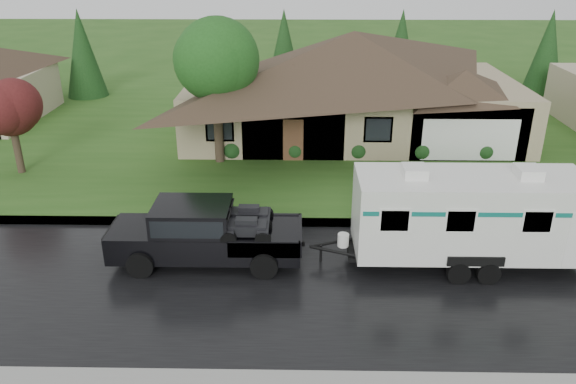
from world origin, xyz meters
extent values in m
plane|color=#2A541A|center=(0.00, 0.00, 0.00)|extent=(140.00, 140.00, 0.00)
cube|color=black|center=(0.00, -2.00, 0.01)|extent=(140.00, 8.00, 0.01)
cube|color=gray|center=(0.00, 2.25, 0.07)|extent=(140.00, 0.50, 0.15)
cube|color=#2A541A|center=(0.00, 15.00, 0.07)|extent=(140.00, 26.00, 0.15)
cube|color=tan|center=(2.00, 14.00, 1.65)|extent=(18.00, 10.00, 3.00)
pyramid|color=#392A1F|center=(2.00, 14.00, 5.75)|extent=(19.44, 10.80, 2.60)
cube|color=tan|center=(7.40, 11.00, 1.50)|extent=(5.76, 4.00, 2.70)
cylinder|color=#382B1E|center=(-4.87, 8.81, 1.62)|extent=(0.44, 0.44, 2.95)
sphere|color=#25621F|center=(-4.87, 8.81, 4.85)|extent=(4.07, 4.07, 4.07)
cylinder|color=#382B1E|center=(-14.04, 7.15, 1.10)|extent=(0.34, 0.34, 1.91)
sphere|color=#581B1B|center=(-14.04, 7.15, 3.19)|extent=(2.63, 2.63, 2.63)
sphere|color=#143814|center=(-4.30, 9.30, 0.65)|extent=(1.00, 1.00, 1.00)
sphere|color=#143814|center=(-1.15, 9.30, 0.65)|extent=(1.00, 1.00, 1.00)
sphere|color=#143814|center=(2.00, 9.30, 0.65)|extent=(1.00, 1.00, 1.00)
sphere|color=#143814|center=(5.15, 9.30, 0.65)|extent=(1.00, 1.00, 1.00)
sphere|color=#143814|center=(8.30, 9.30, 0.65)|extent=(1.00, 1.00, 1.00)
cube|color=black|center=(-4.08, -0.59, 0.83)|extent=(6.35, 2.12, 0.91)
cube|color=black|center=(-6.41, -0.59, 1.11)|extent=(1.69, 2.06, 0.37)
cube|color=black|center=(-4.51, -0.59, 1.64)|extent=(2.54, 1.99, 0.95)
cube|color=black|center=(-4.51, -0.59, 1.69)|extent=(2.33, 2.03, 0.58)
cube|color=black|center=(-2.07, -0.59, 1.04)|extent=(2.33, 2.01, 0.06)
cylinder|color=black|center=(-6.10, -1.63, 0.44)|extent=(0.89, 0.34, 0.89)
cylinder|color=black|center=(-6.10, 0.45, 0.44)|extent=(0.89, 0.34, 0.89)
cylinder|color=black|center=(-2.07, -1.63, 0.44)|extent=(0.89, 0.34, 0.89)
cylinder|color=black|center=(-2.07, 0.45, 0.44)|extent=(0.89, 0.34, 0.89)
cube|color=white|center=(4.62, -0.59, 1.88)|extent=(7.41, 2.54, 2.59)
cube|color=black|center=(4.62, -0.59, 0.42)|extent=(7.83, 1.27, 0.15)
cube|color=#0E655C|center=(4.62, -0.59, 2.45)|extent=(7.26, 2.56, 0.15)
cube|color=white|center=(2.71, -0.59, 3.35)|extent=(0.74, 0.85, 0.34)
cube|color=white|center=(6.31, -0.59, 3.35)|extent=(0.74, 0.85, 0.34)
cylinder|color=black|center=(4.14, -1.84, 0.37)|extent=(0.74, 0.25, 0.74)
cylinder|color=black|center=(4.14, 0.66, 0.37)|extent=(0.74, 0.25, 0.74)
cylinder|color=black|center=(5.09, -1.84, 0.37)|extent=(0.74, 0.25, 0.74)
cylinder|color=black|center=(5.09, 0.66, 0.37)|extent=(0.74, 0.25, 0.74)
camera|label=1|loc=(-1.02, -17.27, 9.88)|focal=35.00mm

